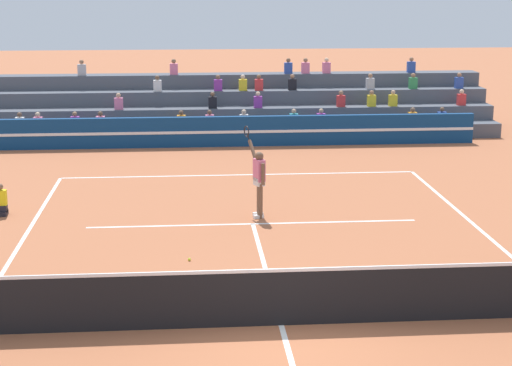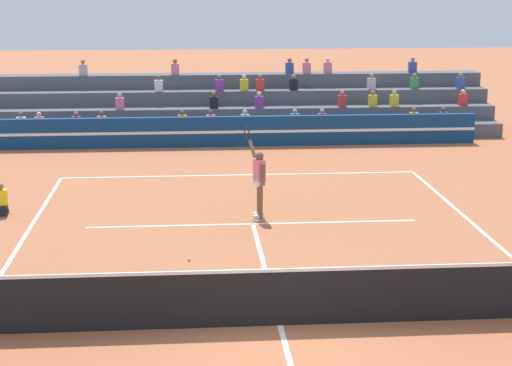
{
  "view_description": "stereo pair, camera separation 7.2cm",
  "coord_description": "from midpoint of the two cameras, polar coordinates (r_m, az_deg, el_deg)",
  "views": [
    {
      "loc": [
        -1.6,
        -14.05,
        6.0
      ],
      "look_at": [
        0.06,
        6.23,
        1.1
      ],
      "focal_mm": 60.0,
      "sensor_mm": 36.0,
      "label": 1
    },
    {
      "loc": [
        -1.53,
        -14.06,
        6.0
      ],
      "look_at": [
        0.06,
        6.23,
        1.1
      ],
      "focal_mm": 60.0,
      "sensor_mm": 36.0,
      "label": 2
    }
  ],
  "objects": [
    {
      "name": "tennis_player",
      "position": [
        21.8,
        0.29,
        0.23
      ],
      "size": [
        0.5,
        1.26,
        2.32
      ],
      "color": "brown",
      "rests_on": "ground"
    },
    {
      "name": "tennis_net",
      "position": [
        15.16,
        1.76,
        -7.57
      ],
      "size": [
        12.0,
        0.1,
        1.1
      ],
      "color": "black",
      "rests_on": "ground"
    },
    {
      "name": "ground_plane",
      "position": [
        15.36,
        1.74,
        -9.46
      ],
      "size": [
        120.0,
        120.0,
        0.0
      ],
      "primitive_type": "plane",
      "color": "#AD603D"
    },
    {
      "name": "court_lines",
      "position": [
        15.36,
        1.74,
        -9.45
      ],
      "size": [
        11.1,
        23.9,
        0.01
      ],
      "color": "white",
      "rests_on": "ground"
    },
    {
      "name": "tennis_ball",
      "position": [
        18.72,
        -4.38,
        -5.09
      ],
      "size": [
        0.07,
        0.07,
        0.07
      ],
      "primitive_type": "sphere",
      "color": "#C6DB33",
      "rests_on": "ground"
    },
    {
      "name": "bleacher_stand",
      "position": [
        34.25,
        -1.82,
        4.85
      ],
      "size": [
        20.86,
        3.8,
        2.83
      ],
      "color": "#4C515B",
      "rests_on": "ground"
    },
    {
      "name": "sponsor_banner_wall",
      "position": [
        31.17,
        -1.55,
        3.46
      ],
      "size": [
        18.0,
        0.26,
        1.1
      ],
      "color": "navy",
      "rests_on": "ground"
    },
    {
      "name": "ball_kid_courtside",
      "position": [
        23.07,
        -16.53,
        -1.26
      ],
      "size": [
        0.3,
        0.36,
        0.84
      ],
      "color": "black",
      "rests_on": "ground"
    }
  ]
}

